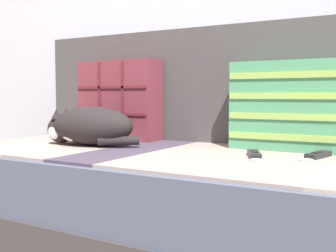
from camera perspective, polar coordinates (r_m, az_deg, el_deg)
name	(u,v)px	position (r m, az deg, el deg)	size (l,w,h in m)	color
couch	(162,202)	(1.69, -0.81, -10.30)	(1.79, 0.90, 0.41)	#3D3838
sofa_backrest	(204,85)	(1.97, 4.93, 5.52)	(1.75, 0.14, 0.52)	#474242
throw_pillow_quilted	(120,100)	(2.04, -6.59, 3.47)	(0.41, 0.14, 0.37)	brown
throw_pillow_striped	(287,106)	(1.69, 15.77, 2.65)	(0.42, 0.14, 0.34)	#4C9366
sleeping_cat	(88,127)	(1.82, -10.84, -0.09)	(0.44, 0.26, 0.16)	black
game_remote_near	(317,155)	(1.52, 19.56, -3.77)	(0.09, 0.19, 0.02)	black
game_remote_far	(254,155)	(1.48, 11.62, -3.81)	(0.12, 0.19, 0.02)	black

